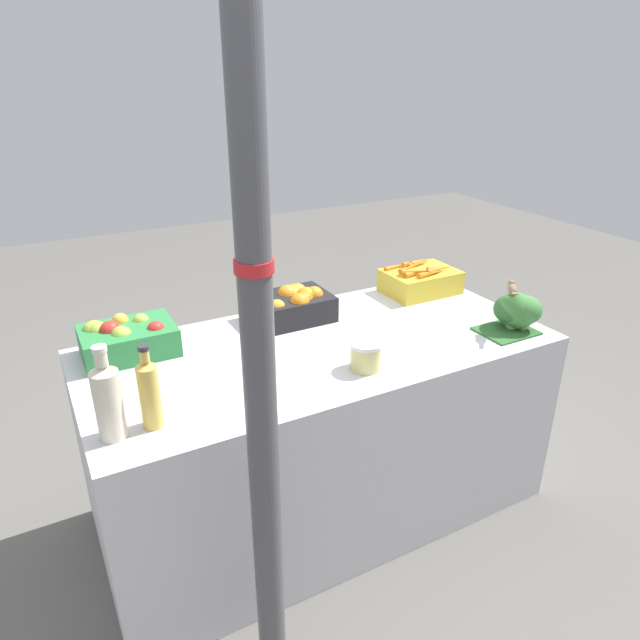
{
  "coord_description": "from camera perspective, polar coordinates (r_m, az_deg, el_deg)",
  "views": [
    {
      "loc": [
        -0.93,
        -1.73,
        1.75
      ],
      "look_at": [
        0.0,
        0.0,
        0.88
      ],
      "focal_mm": 32.0,
      "sensor_mm": 36.0,
      "label": 1
    }
  ],
  "objects": [
    {
      "name": "ground_plane",
      "position": [
        2.63,
        0.0,
        -17.72
      ],
      "size": [
        10.0,
        10.0,
        0.0
      ],
      "primitive_type": "plane",
      "color": "#605E59"
    },
    {
      "name": "market_table",
      "position": [
        2.39,
        0.0,
        -10.76
      ],
      "size": [
        1.78,
        0.83,
        0.78
      ],
      "primitive_type": "cube",
      "color": "silver",
      "rests_on": "ground_plane"
    },
    {
      "name": "support_pole",
      "position": [
        1.29,
        -6.41,
        1.13
      ],
      "size": [
        0.09,
        0.09,
        2.49
      ],
      "color": "#4C4C51",
      "rests_on": "ground_plane"
    },
    {
      "name": "apple_crate",
      "position": [
        2.21,
        -18.93,
        -1.71
      ],
      "size": [
        0.33,
        0.24,
        0.14
      ],
      "color": "#2D8442",
      "rests_on": "market_table"
    },
    {
      "name": "orange_crate",
      "position": [
        2.38,
        -2.73,
        1.59
      ],
      "size": [
        0.33,
        0.24,
        0.14
      ],
      "color": "black",
      "rests_on": "market_table"
    },
    {
      "name": "carrot_crate",
      "position": [
        2.71,
        10.0,
        3.97
      ],
      "size": [
        0.33,
        0.24,
        0.14
      ],
      "color": "gold",
      "rests_on": "market_table"
    },
    {
      "name": "broccoli_pile",
      "position": [
        2.41,
        19.09,
        0.87
      ],
      "size": [
        0.24,
        0.18,
        0.16
      ],
      "color": "#2D602D",
      "rests_on": "market_table"
    },
    {
      "name": "juice_bottle_cloudy",
      "position": [
        1.71,
        -20.44,
        -7.46
      ],
      "size": [
        0.08,
        0.08,
        0.29
      ],
      "color": "beige",
      "rests_on": "market_table"
    },
    {
      "name": "juice_bottle_golden",
      "position": [
        1.73,
        -16.69,
        -6.95
      ],
      "size": [
        0.06,
        0.06,
        0.26
      ],
      "color": "gold",
      "rests_on": "market_table"
    },
    {
      "name": "pickle_jar",
      "position": [
        2.0,
        4.59,
        -3.54
      ],
      "size": [
        0.11,
        0.11,
        0.1
      ],
      "color": "#D1CC75",
      "rests_on": "market_table"
    },
    {
      "name": "sparrow_bird",
      "position": [
        2.33,
        18.69,
        2.97
      ],
      "size": [
        0.09,
        0.11,
        0.05
      ],
      "rotation": [
        0.0,
        0.0,
        0.92
      ],
      "color": "#4C3D2D",
      "rests_on": "broccoli_pile"
    }
  ]
}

